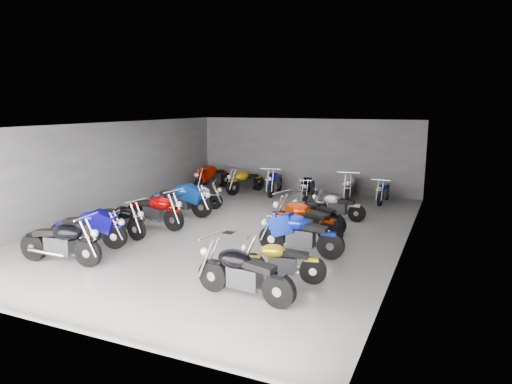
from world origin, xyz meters
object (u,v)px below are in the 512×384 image
motorcycle_right_e (317,215)px  motorcycle_back_d (309,187)px  motorcycle_left_d (155,210)px  motorcycle_back_f (383,192)px  motorcycle_left_b (89,228)px  motorcycle_back_c (275,182)px  motorcycle_right_d (304,220)px  motorcycle_back_e (349,186)px  motorcycle_left_f (197,197)px  motorcycle_right_b (281,261)px  motorcycle_right_a (243,273)px  motorcycle_left_c (120,219)px  drain_grate (229,233)px  motorcycle_left_a (61,242)px  motorcycle_back_a (212,177)px  motorcycle_right_f (337,206)px  motorcycle_back_b (245,181)px  motorcycle_right_c (300,234)px  motorcycle_left_e (181,200)px

motorcycle_right_e → motorcycle_back_d: bearing=41.6°
motorcycle_left_d → motorcycle_back_f: size_ratio=1.23×
motorcycle_left_b → motorcycle_back_c: size_ratio=0.97×
motorcycle_right_d → motorcycle_back_e: (-0.07, 6.13, -0.03)m
motorcycle_left_f → motorcycle_right_b: motorcycle_left_f is taller
motorcycle_back_f → motorcycle_right_d: bearing=80.3°
motorcycle_right_a → motorcycle_back_d: (-1.80, 10.03, -0.08)m
motorcycle_left_c → motorcycle_right_a: motorcycle_right_a is taller
motorcycle_back_f → drain_grate: bearing=62.5°
motorcycle_left_a → motorcycle_back_a: 10.15m
motorcycle_right_e → motorcycle_back_e: 5.00m
motorcycle_back_e → motorcycle_right_e: bearing=83.4°
motorcycle_right_e → motorcycle_back_a: (-6.26, 4.63, 0.08)m
motorcycle_right_f → motorcycle_back_b: size_ratio=0.91×
motorcycle_back_b → motorcycle_right_c: bearing=145.7°
motorcycle_back_b → motorcycle_back_e: bearing=-153.3°
motorcycle_left_a → motorcycle_right_e: bearing=131.4°
motorcycle_back_f → motorcycle_right_a: bearing=86.2°
motorcycle_back_e → motorcycle_left_a: bearing=58.0°
motorcycle_left_a → motorcycle_back_c: 10.29m
drain_grate → motorcycle_back_d: size_ratio=0.17×
motorcycle_left_f → motorcycle_back_d: (3.18, 3.52, -0.01)m
motorcycle_back_c → motorcycle_left_b: bearing=70.0°
drain_grate → motorcycle_left_d: 2.46m
motorcycle_left_e → motorcycle_right_e: motorcycle_left_e is taller
motorcycle_right_b → motorcycle_right_f: size_ratio=1.00×
motorcycle_left_b → motorcycle_right_b: size_ratio=1.14×
motorcycle_left_f → motorcycle_right_b: (5.34, -5.35, -0.00)m
motorcycle_left_d → motorcycle_right_a: size_ratio=1.04×
motorcycle_right_b → motorcycle_right_e: 4.34m
motorcycle_left_c → motorcycle_left_f: (0.21, 4.01, -0.04)m
motorcycle_right_a → motorcycle_back_e: 10.47m
motorcycle_left_e → motorcycle_right_f: size_ratio=1.24×
motorcycle_right_c → motorcycle_back_e: size_ratio=1.01×
motorcycle_left_f → motorcycle_back_a: 3.85m
motorcycle_left_d → motorcycle_back_c: 6.67m
motorcycle_right_e → motorcycle_back_e: motorcycle_back_e is taller
motorcycle_left_d → motorcycle_right_e: bearing=118.1°
motorcycle_right_c → motorcycle_right_f: 4.01m
motorcycle_back_e → motorcycle_back_f: motorcycle_back_e is taller
motorcycle_left_c → motorcycle_right_d: motorcycle_right_d is taller
motorcycle_left_e → motorcycle_back_d: (3.15, 4.67, -0.11)m
motorcycle_left_b → motorcycle_right_d: 5.90m
motorcycle_left_c → motorcycle_right_a: bearing=73.9°
motorcycle_right_a → motorcycle_right_c: (0.16, 3.02, 0.01)m
motorcycle_left_a → motorcycle_back_f: (6.04, 10.28, -0.10)m
motorcycle_back_a → motorcycle_back_f: size_ratio=1.27×
motorcycle_left_b → motorcycle_right_c: 5.64m
motorcycle_back_f → motorcycle_left_f: bearing=34.5°
motorcycle_back_b → motorcycle_right_e: bearing=156.2°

